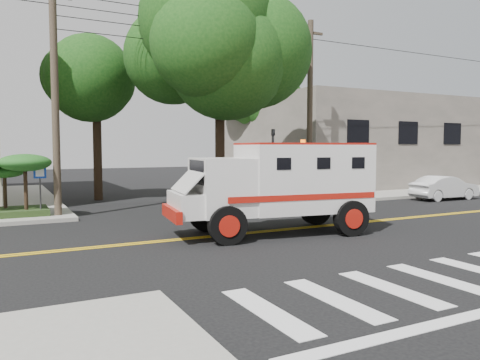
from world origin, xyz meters
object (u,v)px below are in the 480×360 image
armored_truck (279,182)px  pedestrian_a (343,180)px  pedestrian_b (312,182)px  parked_sedan (444,188)px

armored_truck → pedestrian_a: bearing=47.2°
pedestrian_a → pedestrian_b: pedestrian_b is taller
parked_sedan → pedestrian_b: bearing=78.7°
parked_sedan → pedestrian_a: pedestrian_a is taller
pedestrian_a → parked_sedan: bearing=132.5°
pedestrian_a → armored_truck: bearing=19.0°
parked_sedan → pedestrian_a: bearing=64.9°
parked_sedan → pedestrian_b: pedestrian_b is taller
parked_sedan → pedestrian_b: (-7.30, 1.70, 0.45)m
parked_sedan → armored_truck: bearing=110.2°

